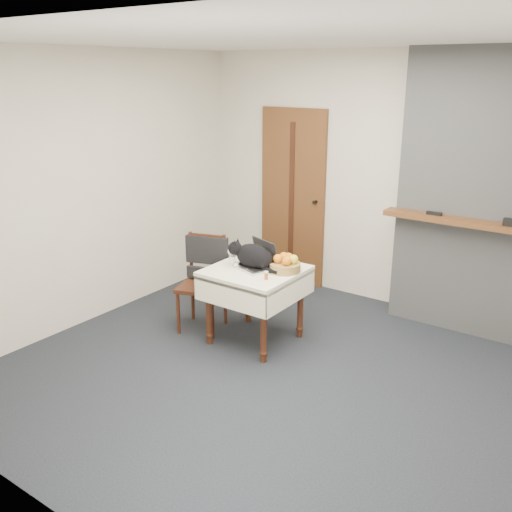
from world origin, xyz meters
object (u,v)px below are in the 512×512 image
(cat, at_px, (254,257))
(pill_bottle, at_px, (266,275))
(side_table, at_px, (255,281))
(fruit_basket, at_px, (285,264))
(door, at_px, (293,198))
(laptop, at_px, (258,261))
(chair, at_px, (205,269))
(cream_jar, at_px, (233,260))

(cat, height_order, pill_bottle, cat)
(side_table, relative_size, pill_bottle, 10.86)
(pill_bottle, distance_m, fruit_basket, 0.27)
(door, relative_size, side_table, 2.56)
(laptop, distance_m, cat, 0.06)
(laptop, relative_size, pill_bottle, 5.67)
(fruit_basket, relative_size, chair, 0.30)
(laptop, height_order, pill_bottle, laptop)
(cat, height_order, fruit_basket, cat)
(cream_jar, height_order, pill_bottle, cream_jar)
(fruit_basket, bearing_deg, cat, -161.28)
(cat, relative_size, pill_bottle, 7.45)
(door, distance_m, pill_bottle, 1.91)
(cream_jar, bearing_deg, pill_bottle, -17.84)
(cat, bearing_deg, fruit_basket, 4.44)
(side_table, height_order, chair, chair)
(cat, bearing_deg, side_table, -45.69)
(cream_jar, xyz_separation_m, fruit_basket, (0.49, 0.12, 0.02))
(side_table, relative_size, fruit_basket, 2.84)
(laptop, height_order, fruit_basket, laptop)
(laptop, height_order, cream_jar, laptop)
(cream_jar, relative_size, pill_bottle, 1.12)
(side_table, height_order, pill_bottle, pill_bottle)
(laptop, bearing_deg, pill_bottle, -23.36)
(side_table, height_order, cream_jar, cream_jar)
(pill_bottle, bearing_deg, fruit_basket, 85.87)
(chair, bearing_deg, side_table, -18.16)
(door, xyz_separation_m, pill_bottle, (0.81, -1.71, -0.26))
(chair, bearing_deg, laptop, -13.27)
(cream_jar, xyz_separation_m, pill_bottle, (0.47, -0.15, -0.00))
(pill_bottle, height_order, chair, chair)
(fruit_basket, height_order, chair, chair)
(side_table, distance_m, cream_jar, 0.28)
(chair, bearing_deg, fruit_basket, -11.04)
(pill_bottle, height_order, fruit_basket, fruit_basket)
(cat, relative_size, chair, 0.59)
(chair, bearing_deg, door, 71.07)
(laptop, xyz_separation_m, cream_jar, (-0.23, -0.06, -0.02))
(side_table, relative_size, cat, 1.46)
(side_table, bearing_deg, chair, -179.90)
(side_table, xyz_separation_m, chair, (-0.59, -0.00, -0.01))
(laptop, xyz_separation_m, pill_bottle, (0.24, -0.21, -0.02))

